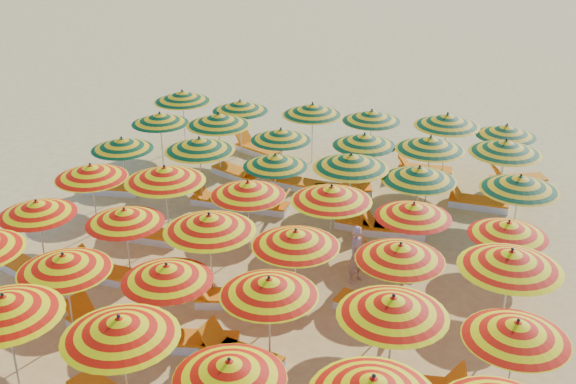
# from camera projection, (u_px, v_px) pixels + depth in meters

# --- Properties ---
(ground) EXTENTS (120.00, 120.00, 0.00)m
(ground) POSITION_uv_depth(u_px,v_px,m) (283.00, 256.00, 18.49)
(ground) COLOR #EBCA68
(ground) RESTS_ON ground
(umbrella_1) EXTENTS (2.71, 2.71, 2.23)m
(umbrella_1) POSITION_uv_depth(u_px,v_px,m) (4.00, 305.00, 12.95)
(umbrella_1) COLOR silver
(umbrella_1) RESTS_ON ground
(umbrella_2) EXTENTS (2.61, 2.61, 2.21)m
(umbrella_2) POSITION_uv_depth(u_px,v_px,m) (120.00, 327.00, 12.39)
(umbrella_2) COLOR silver
(umbrella_2) RESTS_ON ground
(umbrella_3) EXTENTS (2.31, 2.31, 2.00)m
(umbrella_3) POSITION_uv_depth(u_px,v_px,m) (229.00, 369.00, 11.64)
(umbrella_3) COLOR silver
(umbrella_3) RESTS_ON ground
(umbrella_7) EXTENTS (2.49, 2.49, 2.05)m
(umbrella_7) POSITION_uv_depth(u_px,v_px,m) (64.00, 263.00, 14.64)
(umbrella_7) COLOR silver
(umbrella_7) RESTS_ON ground
(umbrella_8) EXTENTS (2.28, 2.28, 1.98)m
(umbrella_8) POSITION_uv_depth(u_px,v_px,m) (167.00, 273.00, 14.40)
(umbrella_8) COLOR silver
(umbrella_8) RESTS_ON ground
(umbrella_9) EXTENTS (2.35, 2.35, 2.06)m
(umbrella_9) POSITION_uv_depth(u_px,v_px,m) (269.00, 287.00, 13.81)
(umbrella_9) COLOR silver
(umbrella_9) RESTS_ON ground
(umbrella_10) EXTENTS (2.24, 2.24, 2.19)m
(umbrella_10) POSITION_uv_depth(u_px,v_px,m) (393.00, 306.00, 13.01)
(umbrella_10) COLOR silver
(umbrella_10) RESTS_ON ground
(umbrella_11) EXTENTS (2.46, 2.46, 2.02)m
(umbrella_11) POSITION_uv_depth(u_px,v_px,m) (517.00, 330.00, 12.58)
(umbrella_11) COLOR silver
(umbrella_11) RESTS_ON ground
(umbrella_12) EXTENTS (2.00, 2.00, 1.96)m
(umbrella_12) POSITION_uv_depth(u_px,v_px,m) (37.00, 208.00, 17.13)
(umbrella_12) COLOR silver
(umbrella_12) RESTS_ON ground
(umbrella_13) EXTENTS (2.05, 2.05, 1.96)m
(umbrella_13) POSITION_uv_depth(u_px,v_px,m) (125.00, 216.00, 16.75)
(umbrella_13) COLOR silver
(umbrella_13) RESTS_ON ground
(umbrella_14) EXTENTS (2.17, 2.17, 2.21)m
(umbrella_14) POSITION_uv_depth(u_px,v_px,m) (209.00, 223.00, 15.96)
(umbrella_14) COLOR silver
(umbrella_14) RESTS_ON ground
(umbrella_15) EXTENTS (2.25, 2.25, 2.06)m
(umbrella_15) POSITION_uv_depth(u_px,v_px,m) (296.00, 238.00, 15.58)
(umbrella_15) COLOR silver
(umbrella_15) RESTS_ON ground
(umbrella_16) EXTENTS (2.02, 2.02, 2.02)m
(umbrella_16) POSITION_uv_depth(u_px,v_px,m) (400.00, 252.00, 15.09)
(umbrella_16) COLOR silver
(umbrella_16) RESTS_ON ground
(umbrella_17) EXTENTS (2.72, 2.72, 2.24)m
(umbrella_17) POSITION_uv_depth(u_px,v_px,m) (511.00, 259.00, 14.44)
(umbrella_17) COLOR silver
(umbrella_17) RESTS_ON ground
(umbrella_18) EXTENTS (2.16, 2.16, 2.04)m
(umbrella_18) POSITION_uv_depth(u_px,v_px,m) (91.00, 171.00, 18.96)
(umbrella_18) COLOR silver
(umbrella_18) RESTS_ON ground
(umbrella_19) EXTENTS (2.55, 2.55, 2.21)m
(umbrella_19) POSITION_uv_depth(u_px,v_px,m) (165.00, 174.00, 18.40)
(umbrella_19) COLOR silver
(umbrella_19) RESTS_ON ground
(umbrella_20) EXTENTS (2.17, 2.17, 2.02)m
(umbrella_20) POSITION_uv_depth(u_px,v_px,m) (248.00, 189.00, 18.01)
(umbrella_20) COLOR silver
(umbrella_20) RESTS_ON ground
(umbrella_21) EXTENTS (2.63, 2.63, 2.13)m
(umbrella_21) POSITION_uv_depth(u_px,v_px,m) (332.00, 194.00, 17.51)
(umbrella_21) COLOR silver
(umbrella_21) RESTS_ON ground
(umbrella_22) EXTENTS (2.18, 2.18, 1.95)m
(umbrella_22) POSITION_uv_depth(u_px,v_px,m) (414.00, 210.00, 17.04)
(umbrella_22) COLOR silver
(umbrella_22) RESTS_ON ground
(umbrella_23) EXTENTS (2.26, 2.26, 1.91)m
(umbrella_23) POSITION_uv_depth(u_px,v_px,m) (508.00, 229.00, 16.26)
(umbrella_23) COLOR silver
(umbrella_23) RESTS_ON ground
(umbrella_24) EXTENTS (2.25, 2.25, 1.93)m
(umbrella_24) POSITION_uv_depth(u_px,v_px,m) (122.00, 144.00, 21.10)
(umbrella_24) COLOR silver
(umbrella_24) RESTS_ON ground
(umbrella_25) EXTENTS (2.54, 2.54, 2.13)m
(umbrella_25) POSITION_uv_depth(u_px,v_px,m) (199.00, 144.00, 20.53)
(umbrella_25) COLOR silver
(umbrella_25) RESTS_ON ground
(umbrella_26) EXTENTS (2.36, 2.36, 1.91)m
(umbrella_26) POSITION_uv_depth(u_px,v_px,m) (275.00, 161.00, 19.95)
(umbrella_26) COLOR silver
(umbrella_26) RESTS_ON ground
(umbrella_27) EXTENTS (2.73, 2.73, 2.19)m
(umbrella_27) POSITION_uv_depth(u_px,v_px,m) (351.00, 161.00, 19.27)
(umbrella_27) COLOR silver
(umbrella_27) RESTS_ON ground
(umbrella_28) EXTENTS (2.11, 2.11, 2.08)m
(umbrella_28) POSITION_uv_depth(u_px,v_px,m) (419.00, 174.00, 18.72)
(umbrella_28) COLOR silver
(umbrella_28) RESTS_ON ground
(umbrella_29) EXTENTS (2.27, 2.27, 2.12)m
(umbrella_29) POSITION_uv_depth(u_px,v_px,m) (520.00, 183.00, 18.12)
(umbrella_29) COLOR silver
(umbrella_29) RESTS_ON ground
(umbrella_30) EXTENTS (2.35, 2.35, 1.95)m
(umbrella_30) POSITION_uv_depth(u_px,v_px,m) (160.00, 118.00, 23.12)
(umbrella_30) COLOR silver
(umbrella_30) RESTS_ON ground
(umbrella_31) EXTENTS (2.12, 2.12, 2.14)m
(umbrella_31) POSITION_uv_depth(u_px,v_px,m) (218.00, 120.00, 22.48)
(umbrella_31) COLOR silver
(umbrella_31) RESTS_ON ground
(umbrella_32) EXTENTS (1.90, 1.90, 1.94)m
(umbrella_32) POSITION_uv_depth(u_px,v_px,m) (281.00, 135.00, 21.77)
(umbrella_32) COLOR silver
(umbrella_32) RESTS_ON ground
(umbrella_33) EXTENTS (1.98, 1.98, 2.01)m
(umbrella_33) POSITION_uv_depth(u_px,v_px,m) (364.00, 140.00, 21.19)
(umbrella_33) COLOR silver
(umbrella_33) RESTS_ON ground
(umbrella_34) EXTENTS (2.61, 2.61, 2.13)m
(umbrella_34) POSITION_uv_depth(u_px,v_px,m) (430.00, 143.00, 20.62)
(umbrella_34) COLOR silver
(umbrella_34) RESTS_ON ground
(umbrella_35) EXTENTS (2.35, 2.35, 2.17)m
(umbrella_35) POSITION_uv_depth(u_px,v_px,m) (506.00, 147.00, 20.27)
(umbrella_35) COLOR silver
(umbrella_35) RESTS_ON ground
(umbrella_36) EXTENTS (2.23, 2.23, 2.09)m
(umbrella_36) POSITION_uv_depth(u_px,v_px,m) (182.00, 96.00, 24.86)
(umbrella_36) COLOR silver
(umbrella_36) RESTS_ON ground
(umbrella_37) EXTENTS (2.15, 2.15, 1.99)m
(umbrella_37) POSITION_uv_depth(u_px,v_px,m) (240.00, 106.00, 24.16)
(umbrella_37) COLOR silver
(umbrella_37) RESTS_ON ground
(umbrella_38) EXTENTS (2.29, 2.29, 2.11)m
(umbrella_38) POSITION_uv_depth(u_px,v_px,m) (312.00, 109.00, 23.48)
(umbrella_38) COLOR silver
(umbrella_38) RESTS_ON ground
(umbrella_39) EXTENTS (2.29, 2.29, 2.02)m
(umbrella_39) POSITION_uv_depth(u_px,v_px,m) (372.00, 116.00, 23.15)
(umbrella_39) COLOR silver
(umbrella_39) RESTS_ON ground
(umbrella_40) EXTENTS (2.68, 2.68, 2.18)m
(umbrella_40) POSITION_uv_depth(u_px,v_px,m) (447.00, 120.00, 22.34)
(umbrella_40) COLOR silver
(umbrella_40) RESTS_ON ground
(umbrella_41) EXTENTS (2.36, 2.36, 1.94)m
(umbrella_41) POSITION_uv_depth(u_px,v_px,m) (506.00, 131.00, 22.08)
(umbrella_41) COLOR silver
(umbrella_41) RESTS_ON ground
(lounger_2) EXTENTS (1.83, 1.16, 0.69)m
(lounger_2) POSITION_uv_depth(u_px,v_px,m) (100.00, 328.00, 15.39)
(lounger_2) COLOR white
(lounger_2) RESTS_ON ground
(lounger_3) EXTENTS (1.82, 0.93, 0.69)m
(lounger_3) POSITION_uv_depth(u_px,v_px,m) (195.00, 341.00, 14.98)
(lounger_3) COLOR white
(lounger_3) RESTS_ON ground
(lounger_4) EXTENTS (1.82, 0.94, 0.69)m
(lounger_4) POSITION_uv_depth(u_px,v_px,m) (240.00, 356.00, 14.55)
(lounger_4) COLOR white
(lounger_4) RESTS_ON ground
(lounger_6) EXTENTS (1.83, 1.14, 0.69)m
(lounger_6) POSITION_uv_depth(u_px,v_px,m) (23.00, 267.00, 17.73)
(lounger_6) COLOR white
(lounger_6) RESTS_ON ground
(lounger_7) EXTENTS (1.77, 0.69, 0.69)m
(lounger_7) POSITION_uv_depth(u_px,v_px,m) (106.00, 273.00, 17.44)
(lounger_7) COLOR white
(lounger_7) RESTS_ON ground
(lounger_8) EXTENTS (1.82, 0.99, 0.69)m
(lounger_8) POSITION_uv_depth(u_px,v_px,m) (231.00, 298.00, 16.46)
(lounger_8) COLOR white
(lounger_8) RESTS_ON ground
(lounger_9) EXTENTS (1.82, 0.94, 0.69)m
(lounger_9) POSITION_uv_depth(u_px,v_px,m) (375.00, 308.00, 16.10)
(lounger_9) COLOR white
(lounger_9) RESTS_ON ground
(lounger_10) EXTENTS (1.73, 0.59, 0.69)m
(lounger_10) POSITION_uv_depth(u_px,v_px,m) (148.00, 235.00, 19.23)
(lounger_10) COLOR white
(lounger_10) RESTS_ON ground
(lounger_11) EXTENTS (1.78, 0.73, 0.69)m
(lounger_11) POSITION_uv_depth(u_px,v_px,m) (386.00, 260.00, 18.02)
(lounger_11) COLOR white
(lounger_11) RESTS_ON ground
(lounger_12) EXTENTS (1.80, 0.83, 0.69)m
(lounger_12) POSITION_uv_depth(u_px,v_px,m) (111.00, 188.00, 21.98)
(lounger_12) COLOR white
(lounger_12) RESTS_ON ground
(lounger_13) EXTENTS (1.75, 0.64, 0.69)m
(lounger_13) POSITION_uv_depth(u_px,v_px,m) (219.00, 200.00, 21.18)
(lounger_13) COLOR white
(lounger_13) RESTS_ON ground
(lounger_14) EXTENTS (1.74, 0.60, 0.69)m
(lounger_14) POSITION_uv_depth(u_px,v_px,m) (261.00, 206.00, 20.86)
(lounger_14) COLOR white
(lounger_14) RESTS_ON ground
(lounger_15) EXTENTS (1.78, 0.73, 0.69)m
(lounger_15) POSITION_uv_depth(u_px,v_px,m) (369.00, 225.00, 19.76)
(lounger_15) COLOR white
(lounger_15) RESTS_ON ground
(lounger_16) EXTENTS (1.78, 0.74, 0.69)m
(lounger_16) POSITION_uv_depth(u_px,v_px,m) (392.00, 229.00, 19.53)
(lounger_16) COLOR white
(lounger_16) RESTS_ON ground
(lounger_17) EXTENTS (1.82, 1.24, 0.69)m
(lounger_17) POSITION_uv_depth(u_px,v_px,m) (238.00, 173.00, 23.02)
(lounger_17) COLOR white
(lounger_17) RESTS_ON ground
(lounger_18) EXTENTS (1.80, 0.86, 0.69)m
(lounger_18) POSITION_uv_depth(u_px,v_px,m) (297.00, 183.00, 22.30)
(lounger_18) COLOR white
(lounger_18) RESTS_ON ground
(lounger_19) EXTENTS (1.83, 1.08, 0.69)m
(lounger_19) POSITION_uv_depth(u_px,v_px,m) (345.00, 190.00, 21.84)
(lounger_19) COLOR white
(lounger_19) RESTS_ON ground
(lounger_20) EXTENTS (1.75, 0.65, 0.69)m
(lounger_20) POSITION_uv_depth(u_px,v_px,m) (477.00, 202.00, 21.06)
(lounger_20) COLOR white
(lounger_20) RESTS_ON ground
(lounger_21) EXTENTS (1.82, 1.25, 0.69)m
(lounger_21) POSITION_uv_depth(u_px,v_px,m) (257.00, 149.00, 24.91)
(lounger_21) COLOR white
(lounger_21) RESTS_ON ground
(lounger_22) EXTENTS (1.76, 0.67, 0.69)m
(lounger_22) POSITION_uv_depth(u_px,v_px,m) (423.00, 170.00, 23.22)
(lounger_22) COLOR white
(lounger_22) RESTS_ON ground
(lounger_23) EXTENTS (1.82, 1.23, 0.69)m
(lounger_23) POSITION_uv_depth(u_px,v_px,m) (517.00, 180.00, 22.50)
(lounger_23) COLOR white
(lounger_23) RESTS_ON ground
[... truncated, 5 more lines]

